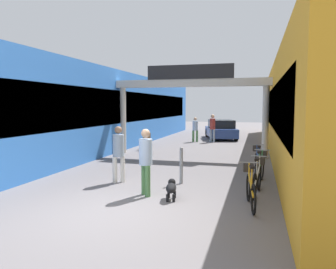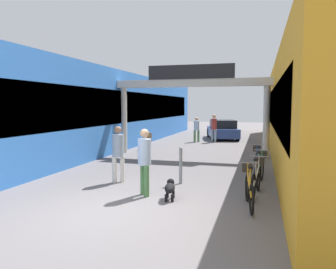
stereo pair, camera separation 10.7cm
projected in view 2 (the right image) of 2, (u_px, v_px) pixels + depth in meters
name	position (u px, v px, depth m)	size (l,w,h in m)	color
ground_plane	(111.00, 211.00, 7.17)	(80.00, 80.00, 0.00)	slate
storefront_left	(114.00, 110.00, 18.91)	(3.00, 26.00, 4.07)	blue
storefront_right	(303.00, 111.00, 16.13)	(3.00, 26.00, 4.07)	gold
arcade_sign_gateway	(191.00, 92.00, 15.00)	(7.40, 0.47, 4.15)	beige
pedestrian_with_dog	(145.00, 158.00, 8.35)	(0.48, 0.48, 1.72)	#4C7F47
pedestrian_companion	(118.00, 150.00, 9.81)	(0.48, 0.48, 1.70)	silver
pedestrian_carrying_crate	(197.00, 128.00, 20.79)	(0.44, 0.44, 1.57)	#4C7F47
pedestrian_elderly_walking	(214.00, 126.00, 20.54)	(0.46, 0.46, 1.76)	#8C9EB2
dog_on_leash	(170.00, 188.00, 8.06)	(0.35, 0.67, 0.47)	black
bicycle_orange_nearest	(249.00, 187.00, 7.51)	(0.46, 1.68, 0.98)	black
bicycle_silver_second	(257.00, 178.00, 8.51)	(0.46, 1.68, 0.98)	black
bicycle_green_third	(260.00, 169.00, 9.74)	(0.46, 1.68, 0.98)	black
bicycle_blue_farthest	(258.00, 161.00, 11.10)	(0.46, 1.69, 0.98)	black
bollard_post_metal	(181.00, 165.00, 9.68)	(0.10, 0.10, 1.10)	gray
cafe_chair_wood_nearer	(147.00, 139.00, 17.11)	(0.56, 0.56, 0.89)	gray
parked_car_blue	(222.00, 130.00, 22.71)	(2.71, 4.31, 1.33)	#2D478C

